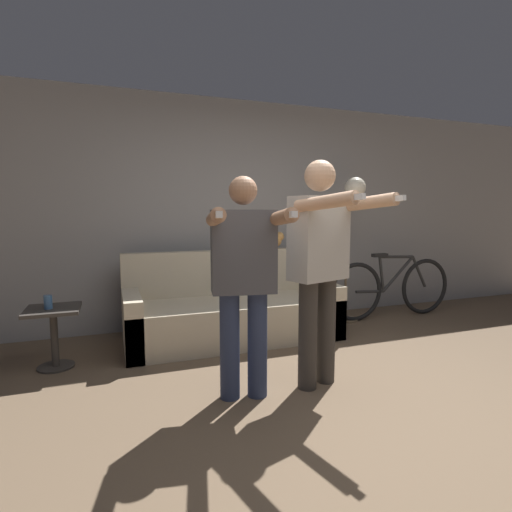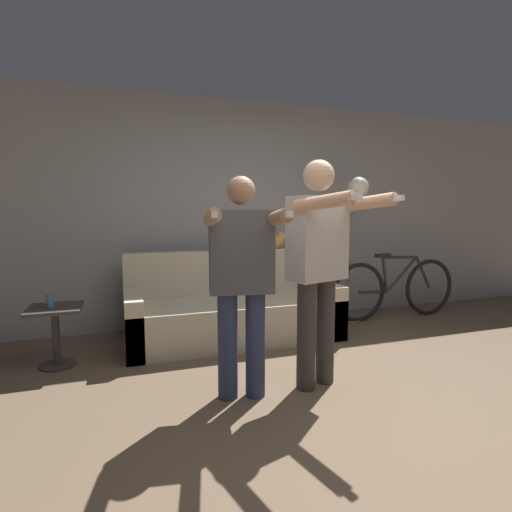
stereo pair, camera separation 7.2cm
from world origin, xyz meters
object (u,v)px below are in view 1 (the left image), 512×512
couch (232,312)px  cat (270,241)px  person_left (244,273)px  person_right (320,257)px  cup (48,302)px  side_table (54,325)px  bicycle (392,288)px  floor_lamp (348,206)px

couch → cat: (0.55, 0.31, 0.71)m
couch → person_left: bearing=-103.1°
person_left → couch: bearing=87.0°
person_right → cat: 1.66m
couch → cup: couch is taller
side_table → bicycle: bicycle is taller
bicycle → side_table: bearing=-174.5°
person_right → person_left: bearing=163.0°
person_left → side_table: person_left is taller
couch → person_right: bearing=-77.7°
floor_lamp → couch: bearing=-172.8°
person_right → bicycle: size_ratio=0.96×
person_right → cup: 2.26m
bicycle → cat: bearing=172.7°
floor_lamp → cup: 3.30m
couch → person_left: 1.50m
person_left → bicycle: person_left is taller
cat → cup: cat is taller
person_left → cat: size_ratio=3.57×
person_right → bicycle: 2.40m
person_left → floor_lamp: 2.41m
person_right → cup: person_right is taller
person_left → side_table: 1.79m
person_left → floor_lamp: size_ratio=0.90×
person_left → bicycle: 2.86m
couch → person_left: size_ratio=1.39×
person_left → person_right: 0.60m
couch → cup: size_ratio=18.91×
person_left → side_table: size_ratio=3.02×
person_left → bicycle: bearing=40.8°
side_table → bicycle: bearing=5.5°
side_table → cup: size_ratio=4.53×
person_left → cat: 1.85m
floor_lamp → person_left: bearing=-140.0°
cat → side_table: (-2.19, -0.56, -0.62)m
cat → floor_lamp: 1.04m
couch → person_right: size_ratio=1.28×
cup → floor_lamp: bearing=8.3°
side_table → cup: cup is taller
cup → couch: bearing=9.2°
cup → bicycle: bicycle is taller
couch → bicycle: couch is taller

